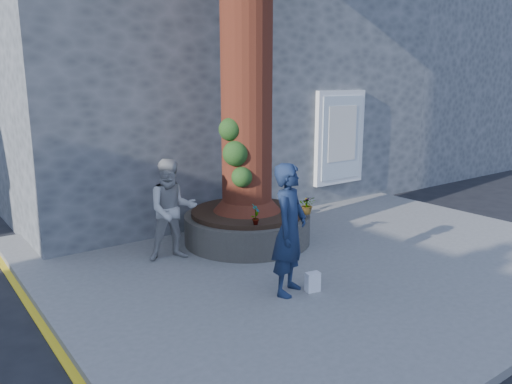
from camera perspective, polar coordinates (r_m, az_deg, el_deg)
ground at (r=7.39m, az=2.98°, el=-11.66°), size 120.00×120.00×0.00m
pavement at (r=8.99m, az=6.40°, el=-6.78°), size 9.00×8.00×0.12m
yellow_line at (r=7.02m, az=-23.14°, el=-14.13°), size 0.10×30.00×0.01m
stone_shop at (r=14.12m, az=-7.79°, el=13.09°), size 10.30×8.30×6.30m
neighbour_shop at (r=19.29m, az=14.06°, el=12.26°), size 6.00×8.00×6.00m
planter at (r=9.20m, az=-1.01°, el=-3.93°), size 2.30×2.30×0.60m
man at (r=6.87m, az=3.85°, el=-4.29°), size 0.80×0.72×1.84m
woman at (r=8.29m, az=-9.56°, el=-2.02°), size 0.97×0.84×1.68m
shopping_bag at (r=7.20m, az=6.50°, el=-10.17°), size 0.22×0.16×0.28m
plant_a at (r=8.16m, az=-0.04°, el=-2.57°), size 0.22×0.21×0.35m
plant_b at (r=9.88m, az=-0.88°, el=0.38°), size 0.33×0.33×0.43m
plant_c at (r=8.85m, az=5.85°, el=-1.54°), size 0.20×0.20×0.31m
plant_d at (r=8.86m, az=5.91°, el=-1.47°), size 0.40×0.40×0.33m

